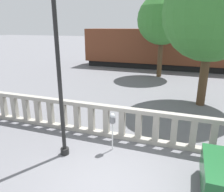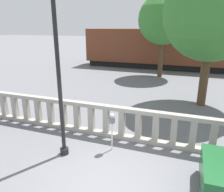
{
  "view_description": "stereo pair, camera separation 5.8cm",
  "coord_description": "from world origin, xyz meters",
  "px_view_note": "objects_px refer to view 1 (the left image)",
  "views": [
    {
      "loc": [
        1.72,
        -4.32,
        3.86
      ],
      "look_at": [
        -1.03,
        3.46,
        1.22
      ],
      "focal_mm": 35.0,
      "sensor_mm": 36.0,
      "label": 1
    },
    {
      "loc": [
        1.77,
        -4.3,
        3.86
      ],
      "look_at": [
        -1.03,
        3.46,
        1.22
      ],
      "focal_mm": 35.0,
      "sensor_mm": 36.0,
      "label": 2
    }
  ],
  "objects_px": {
    "train_near": "(211,49)",
    "tree_left": "(162,20)",
    "lamppost": "(58,63)",
    "parking_meter": "(112,120)",
    "tree_right": "(212,12)"
  },
  "relations": [
    {
      "from": "train_near",
      "to": "tree_right",
      "type": "distance_m",
      "value": 10.19
    },
    {
      "from": "parking_meter",
      "to": "tree_left",
      "type": "xyz_separation_m",
      "value": [
        -0.11,
        11.6,
        3.3
      ]
    },
    {
      "from": "parking_meter",
      "to": "train_near",
      "type": "relative_size",
      "value": 0.06
    },
    {
      "from": "lamppost",
      "to": "tree_right",
      "type": "height_order",
      "value": "tree_right"
    },
    {
      "from": "tree_right",
      "to": "lamppost",
      "type": "bearing_deg",
      "value": -123.45
    },
    {
      "from": "parking_meter",
      "to": "train_near",
      "type": "bearing_deg",
      "value": 76.22
    },
    {
      "from": "tree_left",
      "to": "train_near",
      "type": "bearing_deg",
      "value": 44.37
    },
    {
      "from": "tree_left",
      "to": "tree_right",
      "type": "bearing_deg",
      "value": -63.84
    },
    {
      "from": "lamppost",
      "to": "train_near",
      "type": "distance_m",
      "value": 16.97
    },
    {
      "from": "parking_meter",
      "to": "train_near",
      "type": "distance_m",
      "value": 15.89
    },
    {
      "from": "train_near",
      "to": "tree_right",
      "type": "height_order",
      "value": "tree_right"
    },
    {
      "from": "lamppost",
      "to": "parking_meter",
      "type": "relative_size",
      "value": 3.99
    },
    {
      "from": "train_near",
      "to": "tree_left",
      "type": "distance_m",
      "value": 5.96
    },
    {
      "from": "tree_left",
      "to": "tree_right",
      "type": "xyz_separation_m",
      "value": [
        2.95,
        -6.02,
        0.14
      ]
    },
    {
      "from": "lamppost",
      "to": "tree_left",
      "type": "xyz_separation_m",
      "value": [
        1.22,
        12.34,
        1.46
      ]
    }
  ]
}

